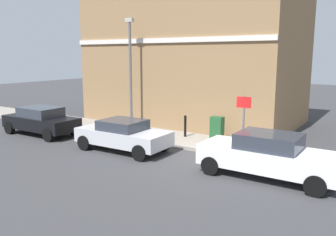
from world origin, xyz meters
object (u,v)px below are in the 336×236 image
(car_white, at_px, (268,155))
(utility_cabinet, at_px, (217,130))
(street_sign, at_px, (244,116))
(car_black, at_px, (41,120))
(car_silver, at_px, (123,135))
(lamppost, at_px, (130,69))
(bollard_near_cabinet, at_px, (185,125))

(car_white, relative_size, utility_cabinet, 3.89)
(car_white, bearing_deg, street_sign, -49.08)
(car_black, xyz_separation_m, utility_cabinet, (3.00, -8.41, -0.06))
(car_silver, distance_m, lamppost, 4.67)
(street_sign, bearing_deg, car_silver, 113.02)
(bollard_near_cabinet, relative_size, lamppost, 0.18)
(utility_cabinet, bearing_deg, street_sign, -123.82)
(car_black, bearing_deg, street_sign, -169.79)
(car_white, height_order, street_sign, street_sign)
(car_black, height_order, utility_cabinet, car_black)
(utility_cabinet, bearing_deg, lamppost, 88.00)
(bollard_near_cabinet, distance_m, lamppost, 4.26)
(bollard_near_cabinet, bearing_deg, car_white, -121.81)
(car_silver, relative_size, bollard_near_cabinet, 3.93)
(car_silver, bearing_deg, bollard_near_cabinet, -111.96)
(utility_cabinet, xyz_separation_m, street_sign, (-1.10, -1.64, 0.98))
(car_white, distance_m, car_black, 11.64)
(car_white, relative_size, bollard_near_cabinet, 4.30)
(utility_cabinet, height_order, bollard_near_cabinet, utility_cabinet)
(car_silver, bearing_deg, street_sign, -157.90)
(car_silver, bearing_deg, lamppost, -56.96)
(street_sign, relative_size, lamppost, 0.40)
(car_silver, relative_size, street_sign, 1.77)
(car_black, relative_size, street_sign, 1.81)
(car_white, bearing_deg, car_silver, 1.17)
(car_white, xyz_separation_m, lamppost, (3.14, 8.32, 2.53))
(car_black, xyz_separation_m, street_sign, (1.90, -10.05, 0.92))
(utility_cabinet, height_order, street_sign, street_sign)
(utility_cabinet, bearing_deg, car_silver, 136.15)
(bollard_near_cabinet, xyz_separation_m, lamppost, (0.08, 3.37, 2.60))
(car_black, bearing_deg, car_white, 179.68)
(car_silver, distance_m, utility_cabinet, 4.21)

